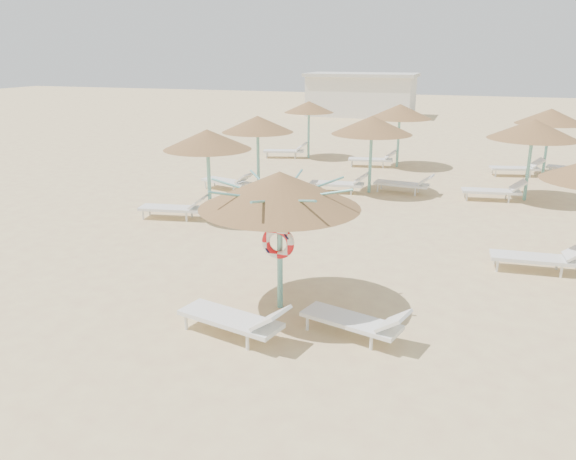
% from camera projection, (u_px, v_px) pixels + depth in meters
% --- Properties ---
extents(ground, '(120.00, 120.00, 0.00)m').
position_uv_depth(ground, '(296.00, 313.00, 10.79)').
color(ground, '#DFC788').
rests_on(ground, ground).
extents(main_palapa, '(3.03, 3.03, 2.72)m').
position_uv_depth(main_palapa, '(280.00, 190.00, 10.35)').
color(main_palapa, '#67B3AC').
rests_on(main_palapa, ground).
extents(lounger_main_a, '(2.16, 1.08, 0.75)m').
position_uv_depth(lounger_main_a, '(236.00, 319.00, 9.78)').
color(lounger_main_a, white).
rests_on(lounger_main_a, ground).
extents(lounger_main_b, '(2.00, 1.06, 0.70)m').
position_uv_depth(lounger_main_b, '(357.00, 321.00, 9.76)').
color(lounger_main_b, white).
rests_on(lounger_main_b, ground).
extents(palapa_field, '(18.66, 14.44, 2.73)m').
position_uv_depth(palapa_field, '(463.00, 132.00, 18.25)').
color(palapa_field, '#67B3AC').
rests_on(palapa_field, ground).
extents(service_hut, '(8.40, 4.40, 3.25)m').
position_uv_depth(service_hut, '(361.00, 94.00, 43.72)').
color(service_hut, silver).
rests_on(service_hut, ground).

